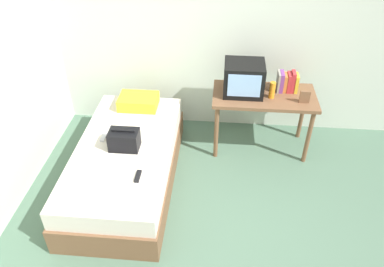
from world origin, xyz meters
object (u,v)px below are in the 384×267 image
Objects in this scene: bed at (126,164)px; picture_frame at (305,97)px; desk at (264,102)px; remote_dark at (138,176)px; handbag at (124,140)px; pillow at (138,102)px; tv at (244,78)px; magazine at (109,164)px; book_row at (287,82)px; water_bottle at (272,90)px; remote_silver at (104,137)px.

picture_frame is (1.87, 0.62, 0.56)m from bed.
desk reaches higher than remote_dark.
desk is 1.64m from handbag.
desk is 1.46m from pillow.
picture_frame is at bearing 33.32° from remote_dark.
desk is 0.37m from tv.
desk is 8.21× the size of picture_frame.
remote_dark is (0.32, -0.16, 0.01)m from magazine.
book_row is 1.93m from handbag.
book_row is at bearing 43.98° from water_bottle.
handbag is (-1.85, -0.65, -0.21)m from picture_frame.
remote_silver is at bearing -166.35° from picture_frame.
remote_silver is (-1.70, -0.65, -0.13)m from desk.
tv is (-0.25, 0.03, 0.27)m from desk.
book_row reaches higher than bed.
pillow is 3.13× the size of remote_silver.
tv is 1.73m from magazine.
picture_frame is 1.98m from handbag.
pillow is 0.69m from remote_silver.
desk is at bearing 138.88° from water_bottle.
bed is 6.67× the size of handbag.
bed is 0.40m from magazine.
picture_frame reaches higher than remote_dark.
tv is at bearing 39.90° from magazine.
tv reaches higher than book_row.
pillow is (-1.52, 0.05, -0.26)m from water_bottle.
tv reaches higher than handbag.
remote_dark is (0.22, -0.42, -0.09)m from handbag.
tv is 1.86× the size of book_row.
water_bottle is 1.89m from remote_silver.
remote_dark is (-1.47, -1.32, -0.34)m from book_row.
water_bottle is at bearing 167.37° from picture_frame.
bed is at bearing -23.98° from remote_silver.
magazine is at bearing 153.54° from remote_dark.
water_bottle is 0.25m from book_row.
pillow is at bearing 101.19° from remote_dark.
tv reaches higher than remote_silver.
remote_dark is (-1.29, -1.15, -0.32)m from water_bottle.
water_bottle reaches higher than picture_frame.
bed is 1.59m from tv.
pillow is at bearing 176.04° from picture_frame.
picture_frame reaches higher than pillow.
remote_dark is (-0.97, -1.24, -0.41)m from tv.
book_row is 2.16m from magazine.
bed is at bearing 118.16° from remote_dark.
magazine is at bearing -146.84° from book_row.
remote_dark is at bearing -61.84° from bed.
water_bottle is 0.81× the size of book_row.
picture_frame is 0.91× the size of remote_dark.
remote_dark is at bearing -138.20° from water_bottle.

